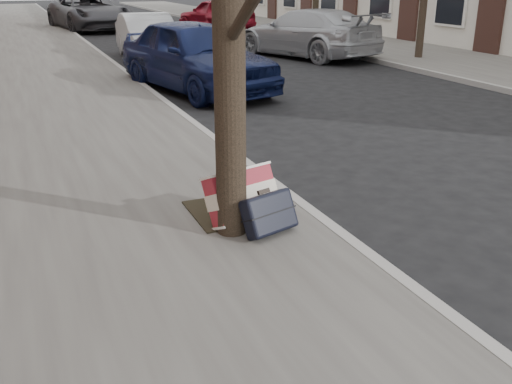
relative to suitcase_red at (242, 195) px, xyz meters
name	(u,v)px	position (x,y,z in m)	size (l,w,h in m)	color
ground	(467,235)	(2.01, -0.93, -0.39)	(120.00, 120.00, 0.00)	black
near_sidewalk	(17,58)	(-1.69, 14.07, -0.33)	(5.00, 70.00, 0.12)	#65625C
far_sidewalk	(346,41)	(9.81, 14.07, -0.33)	(4.00, 70.00, 0.12)	slate
dirt_patch	(233,210)	(0.01, 0.27, -0.26)	(0.85, 0.85, 0.01)	black
suitcase_red	(242,195)	(0.00, 0.00, 0.00)	(0.70, 0.19, 0.51)	maroon
suitcase_navy	(269,213)	(0.12, -0.36, -0.06)	(0.53, 0.17, 0.38)	black
car_near_front	(196,55)	(1.80, 7.21, 0.38)	(1.83, 4.54, 1.55)	#101944
car_near_mid	(148,37)	(1.99, 12.59, 0.27)	(1.40, 4.00, 1.32)	#B5B8BC
car_near_back	(89,12)	(1.72, 23.20, 0.40)	(2.63, 5.71, 1.59)	#37373C
car_far_front	(306,33)	(6.58, 11.19, 0.33)	(2.03, 4.99, 1.45)	#A1A4A9
car_far_back	(216,15)	(6.81, 20.28, 0.34)	(1.72, 4.26, 1.45)	maroon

